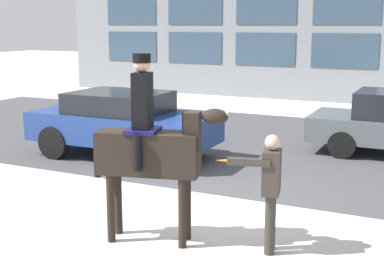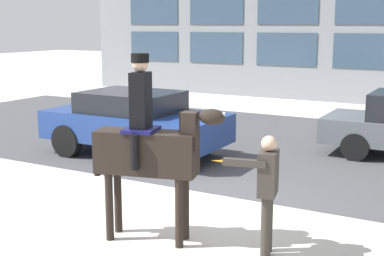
% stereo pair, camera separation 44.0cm
% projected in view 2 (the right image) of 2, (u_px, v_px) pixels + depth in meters
% --- Properties ---
extents(ground_plane, '(80.00, 80.00, 0.00)m').
position_uv_depth(ground_plane, '(205.00, 203.00, 9.00)').
color(ground_plane, beige).
extents(road_surface, '(24.70, 8.50, 0.01)m').
position_uv_depth(road_surface, '(295.00, 147.00, 13.07)').
color(road_surface, '#444447').
rests_on(road_surface, ground_plane).
extents(mounted_horse_lead, '(1.84, 0.77, 2.59)m').
position_uv_depth(mounted_horse_lead, '(149.00, 147.00, 7.25)').
color(mounted_horse_lead, black).
rests_on(mounted_horse_lead, ground_plane).
extents(pedestrian_bystander, '(0.81, 0.57, 1.58)m').
position_uv_depth(pedestrian_bystander, '(267.00, 186.00, 6.85)').
color(pedestrian_bystander, '#332D28').
rests_on(pedestrian_bystander, ground_plane).
extents(street_car_near_lane, '(4.17, 1.94, 1.47)m').
position_uv_depth(street_car_near_lane, '(134.00, 121.00, 12.15)').
color(street_car_near_lane, navy).
rests_on(street_car_near_lane, ground_plane).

